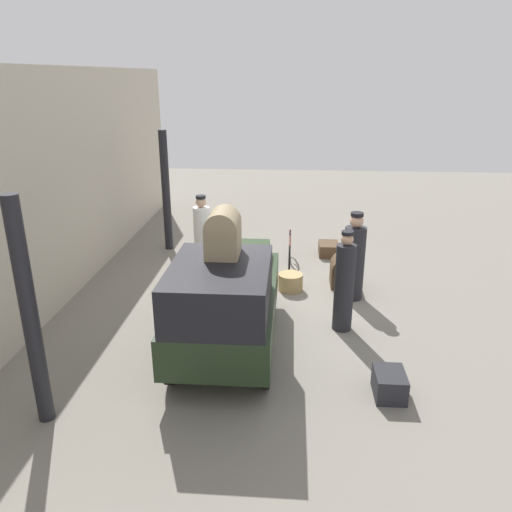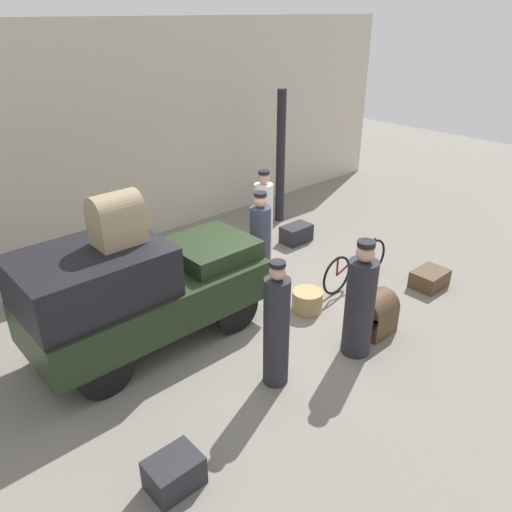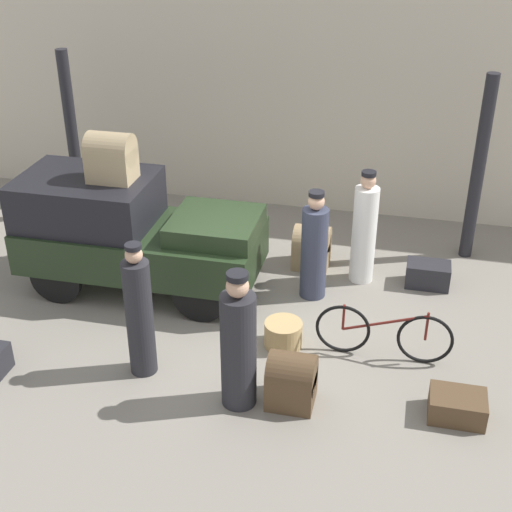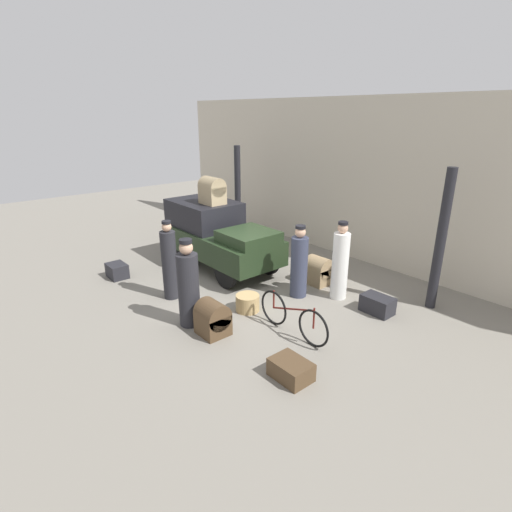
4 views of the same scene
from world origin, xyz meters
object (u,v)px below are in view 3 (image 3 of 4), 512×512
object	(u,v)px
porter_carrying_trunk	(139,315)
trunk_umber_medium	(428,274)
wicker_basket	(283,334)
trunk_wicker_pale	(312,247)
truck	(130,230)
suitcase_small_leather	(457,406)
porter_lifting_near_truck	(364,231)
conductor_in_dark_uniform	(238,346)
bicycle	(384,334)
porter_standing_middle	(314,249)
trunk_barrel_dark	(292,380)
trunk_on_truck_roof	(111,157)

from	to	relation	value
porter_carrying_trunk	trunk_umber_medium	distance (m)	4.69
wicker_basket	trunk_wicker_pale	bearing A→B (deg)	89.56
truck	suitcase_small_leather	world-z (taller)	truck
porter_lifting_near_truck	conductor_in_dark_uniform	distance (m)	3.48
bicycle	trunk_umber_medium	distance (m)	2.12
conductor_in_dark_uniform	suitcase_small_leather	distance (m)	2.69
porter_standing_middle	trunk_barrel_dark	xyz separation A→B (m)	(0.14, -2.51, -0.45)
suitcase_small_leather	truck	bearing A→B (deg)	157.76
trunk_umber_medium	trunk_barrel_dark	world-z (taller)	trunk_barrel_dark
bicycle	porter_carrying_trunk	world-z (taller)	porter_carrying_trunk
bicycle	conductor_in_dark_uniform	xyz separation A→B (m)	(-1.63, -1.30, 0.45)
bicycle	trunk_wicker_pale	size ratio (longest dim) A/B	2.55
porter_lifting_near_truck	trunk_on_truck_roof	xyz separation A→B (m)	(-3.60, -0.99, 1.27)
porter_carrying_trunk	trunk_umber_medium	world-z (taller)	porter_carrying_trunk
truck	wicker_basket	distance (m)	2.87
porter_carrying_trunk	trunk_on_truck_roof	bearing A→B (deg)	118.92
trunk_wicker_pale	truck	bearing A→B (deg)	-154.15
porter_carrying_trunk	trunk_wicker_pale	distance (m)	3.67
wicker_basket	porter_carrying_trunk	world-z (taller)	porter_carrying_trunk
trunk_on_truck_roof	porter_carrying_trunk	bearing A→B (deg)	-61.08
porter_standing_middle	porter_lifting_near_truck	bearing A→B (deg)	43.46
conductor_in_dark_uniform	trunk_barrel_dark	distance (m)	0.80
bicycle	porter_lifting_near_truck	bearing A→B (deg)	103.44
bicycle	trunk_barrel_dark	distance (m)	1.54
trunk_umber_medium	trunk_wicker_pale	size ratio (longest dim) A/B	0.95
porter_standing_middle	suitcase_small_leather	size ratio (longest dim) A/B	2.59
trunk_umber_medium	wicker_basket	bearing A→B (deg)	-132.26
porter_carrying_trunk	conductor_in_dark_uniform	size ratio (longest dim) A/B	1.02
porter_lifting_near_truck	trunk_on_truck_roof	size ratio (longest dim) A/B	2.56
conductor_in_dark_uniform	trunk_barrel_dark	size ratio (longest dim) A/B	2.61
trunk_on_truck_roof	trunk_umber_medium	bearing A→B (deg)	12.62
bicycle	trunk_wicker_pale	world-z (taller)	bicycle
conductor_in_dark_uniform	trunk_wicker_pale	size ratio (longest dim) A/B	2.57
porter_lifting_near_truck	trunk_umber_medium	distance (m)	1.22
trunk_umber_medium	porter_carrying_trunk	bearing A→B (deg)	-139.60
porter_carrying_trunk	suitcase_small_leather	bearing A→B (deg)	-0.14
trunk_barrel_dark	trunk_on_truck_roof	world-z (taller)	trunk_on_truck_roof
porter_standing_middle	trunk_wicker_pale	xyz separation A→B (m)	(-0.16, 0.90, -0.44)
wicker_basket	conductor_in_dark_uniform	xyz separation A→B (m)	(-0.30, -1.26, 0.64)
porter_lifting_near_truck	suitcase_small_leather	distance (m)	3.37
conductor_in_dark_uniform	porter_lifting_near_truck	bearing A→B (deg)	70.63
porter_standing_middle	porter_carrying_trunk	bearing A→B (deg)	-128.28
bicycle	porter_standing_middle	bearing A→B (deg)	130.35
conductor_in_dark_uniform	trunk_umber_medium	size ratio (longest dim) A/B	2.72
porter_standing_middle	trunk_on_truck_roof	size ratio (longest dim) A/B	2.39
porter_carrying_trunk	suitcase_small_leather	size ratio (longest dim) A/B	2.79
conductor_in_dark_uniform	trunk_umber_medium	bearing A→B (deg)	56.77
truck	porter_standing_middle	xyz separation A→B (m)	(2.75, 0.35, -0.18)
trunk_umber_medium	bicycle	bearing A→B (deg)	-105.18
bicycle	suitcase_small_leather	world-z (taller)	bicycle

